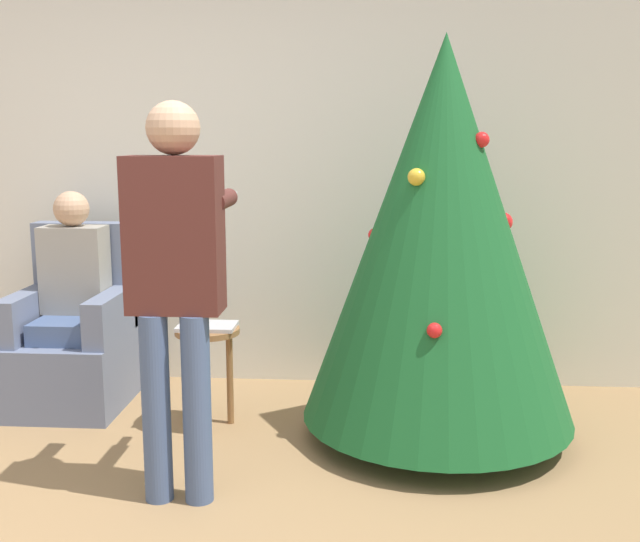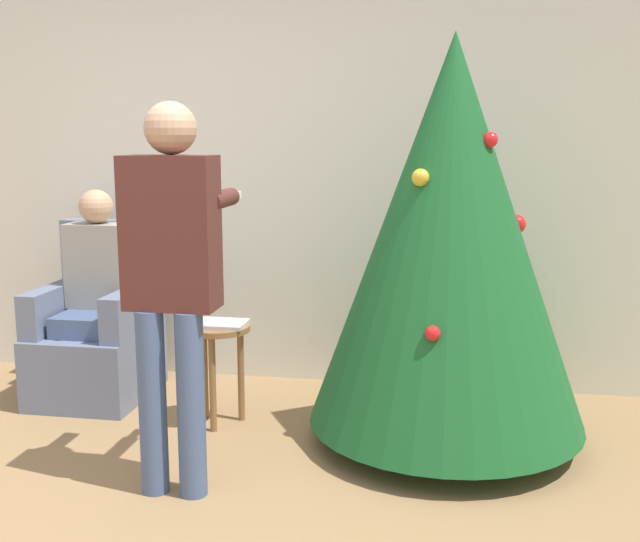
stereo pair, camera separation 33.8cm
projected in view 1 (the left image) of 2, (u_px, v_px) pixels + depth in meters
wall_back at (224, 166)px, 4.60m from camera, size 8.00×0.06×2.70m
christmas_tree at (441, 232)px, 3.71m from camera, size 1.37×1.37×2.02m
armchair at (76, 343)px, 4.33m from camera, size 0.61×0.70×1.03m
person_seated at (71, 291)px, 4.24m from camera, size 0.36×0.46×1.23m
person_standing at (175, 268)px, 3.08m from camera, size 0.41×0.57×1.67m
side_stool at (208, 349)px, 3.93m from camera, size 0.34×0.34×0.54m
laptop at (207, 326)px, 3.91m from camera, size 0.30×0.21×0.02m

